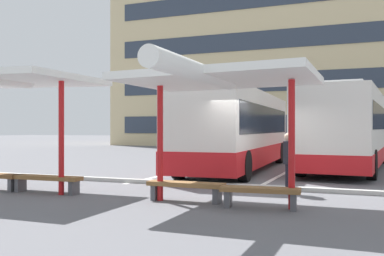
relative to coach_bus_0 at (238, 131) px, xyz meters
name	(u,v)px	position (x,y,z in m)	size (l,w,h in m)	color
ground_plane	(257,188)	(1.99, -5.13, -1.59)	(160.00, 160.00, 0.00)	slate
terminal_building	(337,51)	(2.02, 28.16, 7.73)	(42.74, 14.30, 21.40)	#D1BC8C
coach_bus_0	(238,131)	(0.00, 0.00, 0.00)	(2.98, 11.19, 3.45)	silver
coach_bus_1	(349,130)	(4.16, 2.00, 0.03)	(3.34, 10.94, 3.47)	silver
lane_stripe_0	(204,166)	(-1.94, 1.21, -1.59)	(0.16, 14.00, 0.01)	white
lane_stripe_1	(293,169)	(1.99, 1.21, -1.59)	(0.16, 14.00, 0.01)	white
waiting_shelter_0	(9,81)	(-3.77, -8.54, 1.34)	(3.90, 5.03, 3.15)	red
bench_1	(47,180)	(-2.87, -8.15, -1.25)	(2.00, 0.47, 0.45)	brown
waiting_shelter_1	(218,80)	(1.92, -8.40, 1.14)	(4.05, 5.21, 2.94)	red
bench_2	(186,187)	(1.02, -8.06, -1.25)	(1.83, 0.43, 0.45)	brown
bench_3	(260,193)	(2.82, -8.31, -1.26)	(1.70, 0.58, 0.45)	brown
platform_kerb	(255,187)	(1.99, -5.41, -1.53)	(44.00, 0.24, 0.12)	#ADADA8
waiting_passenger_0	(288,159)	(3.02, -5.96, -0.70)	(0.25, 0.47, 1.57)	black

